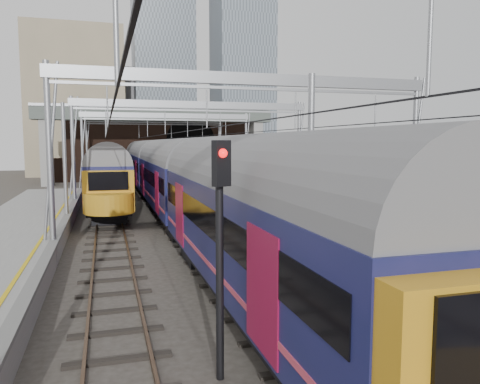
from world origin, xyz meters
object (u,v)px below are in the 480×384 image
object	(u,v)px
train_second	(106,165)
signal_near_centre	(399,236)
train_main	(158,170)
signal_near_left	(220,232)

from	to	relation	value
train_second	signal_near_centre	xyz separation A→B (m)	(5.28, -44.23, 0.53)
train_second	train_main	bearing A→B (deg)	-73.05
train_second	signal_near_left	xyz separation A→B (m)	(2.02, -42.99, 0.56)
train_second	signal_near_centre	size ratio (longest dim) A/B	10.30
signal_near_left	signal_near_centre	world-z (taller)	signal_near_left
train_main	signal_near_centre	xyz separation A→B (m)	(1.28, -31.10, 0.45)
signal_near_centre	signal_near_left	bearing A→B (deg)	178.13
train_second	signal_near_centre	distance (m)	44.54
signal_near_left	signal_near_centre	size ratio (longest dim) A/B	1.01
train_main	train_second	xyz separation A→B (m)	(-4.00, 13.13, -0.08)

